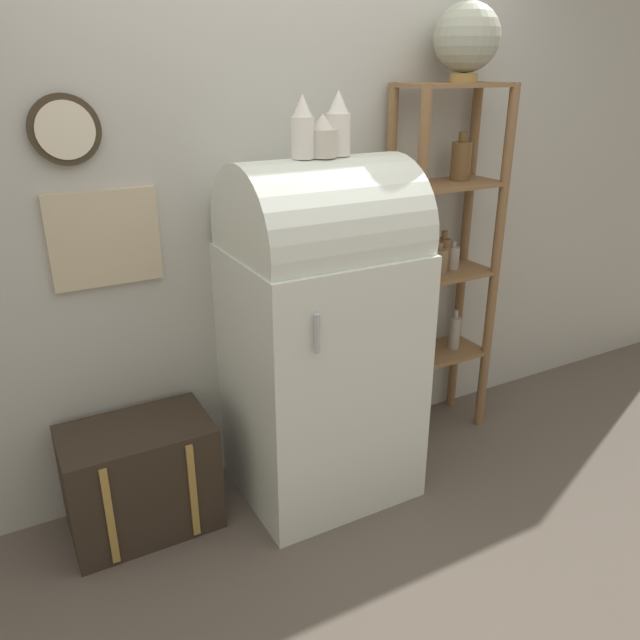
{
  "coord_description": "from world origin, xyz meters",
  "views": [
    {
      "loc": [
        -1.24,
        -2.04,
        1.91
      ],
      "look_at": [
        -0.01,
        0.22,
        0.87
      ],
      "focal_mm": 35.0,
      "sensor_mm": 36.0,
      "label": 1
    }
  ],
  "objects_px": {
    "globe": "(467,38)",
    "vase_center": "(323,137)",
    "vase_right": "(338,125)",
    "vase_left": "(303,129)",
    "refrigerator": "(321,330)",
    "suitcase_trunk": "(141,478)"
  },
  "relations": [
    {
      "from": "globe",
      "to": "vase_center",
      "type": "xyz_separation_m",
      "value": [
        -0.84,
        -0.16,
        -0.38
      ]
    },
    {
      "from": "vase_center",
      "to": "vase_right",
      "type": "relative_size",
      "value": 0.66
    },
    {
      "from": "vase_right",
      "to": "vase_left",
      "type": "bearing_deg",
      "value": -175.67
    },
    {
      "from": "refrigerator",
      "to": "vase_left",
      "type": "xyz_separation_m",
      "value": [
        -0.09,
        -0.01,
        0.87
      ]
    },
    {
      "from": "vase_left",
      "to": "vase_right",
      "type": "bearing_deg",
      "value": 4.33
    },
    {
      "from": "vase_left",
      "to": "vase_center",
      "type": "bearing_deg",
      "value": -2.38
    },
    {
      "from": "suitcase_trunk",
      "to": "vase_center",
      "type": "xyz_separation_m",
      "value": [
        0.84,
        -0.11,
        1.4
      ]
    },
    {
      "from": "vase_right",
      "to": "vase_center",
      "type": "bearing_deg",
      "value": -168.4
    },
    {
      "from": "vase_left",
      "to": "globe",
      "type": "bearing_deg",
      "value": 9.85
    },
    {
      "from": "refrigerator",
      "to": "vase_left",
      "type": "relative_size",
      "value": 6.47
    },
    {
      "from": "suitcase_trunk",
      "to": "globe",
      "type": "bearing_deg",
      "value": 1.82
    },
    {
      "from": "suitcase_trunk",
      "to": "vase_right",
      "type": "xyz_separation_m",
      "value": [
        0.92,
        -0.09,
        1.44
      ]
    },
    {
      "from": "suitcase_trunk",
      "to": "vase_right",
      "type": "bearing_deg",
      "value": -5.88
    },
    {
      "from": "suitcase_trunk",
      "to": "globe",
      "type": "distance_m",
      "value": 2.45
    },
    {
      "from": "refrigerator",
      "to": "vase_right",
      "type": "height_order",
      "value": "vase_right"
    },
    {
      "from": "suitcase_trunk",
      "to": "vase_left",
      "type": "distance_m",
      "value": 1.63
    },
    {
      "from": "globe",
      "to": "vase_left",
      "type": "relative_size",
      "value": 1.42
    },
    {
      "from": "vase_center",
      "to": "refrigerator",
      "type": "bearing_deg",
      "value": 91.21
    },
    {
      "from": "vase_left",
      "to": "refrigerator",
      "type": "bearing_deg",
      "value": 5.27
    },
    {
      "from": "refrigerator",
      "to": "suitcase_trunk",
      "type": "xyz_separation_m",
      "value": [
        -0.84,
        0.1,
        -0.56
      ]
    },
    {
      "from": "vase_center",
      "to": "vase_right",
      "type": "bearing_deg",
      "value": 11.6
    },
    {
      "from": "vase_right",
      "to": "globe",
      "type": "bearing_deg",
      "value": 11.05
    }
  ]
}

